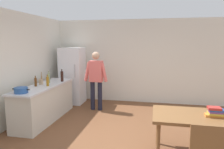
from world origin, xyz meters
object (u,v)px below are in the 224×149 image
Objects in this scene: bottle_beer_brown at (36,82)px; book_stack at (215,112)px; cooking_pot at (21,90)px; bottle_wine_dark at (62,76)px; utensil_jar at (41,81)px; dining_table at (195,119)px; person at (96,77)px; bottle_vinegar_tall at (49,78)px; refrigerator at (73,76)px; bottle_oil_amber at (48,81)px.

book_stack is (3.83, -0.96, -0.18)m from bottle_beer_brown.
bottle_wine_dark is (0.27, 1.42, 0.09)m from cooking_pot.
utensil_jar is 0.25m from bottle_beer_brown.
cooking_pot is at bearing 176.00° from dining_table.
person is 3.20m from dining_table.
person is 6.54× the size of bottle_beer_brown.
bottle_wine_dark is (0.35, 0.48, 0.07)m from utensil_jar.
bottle_vinegar_tall is at bearing -143.82° from person.
refrigerator is at bearing 149.77° from person.
cooking_pot is at bearing -82.98° from bottle_beer_brown.
dining_table is 4.74× the size of book_stack.
refrigerator is 2.46m from cooking_pot.
bottle_oil_amber is at bearing 162.58° from dining_table.
refrigerator is at bearing 85.27° from bottle_vinegar_tall.
bottle_wine_dark is (-3.18, 1.66, 0.37)m from dining_table.
bottle_oil_amber is 0.28m from bottle_beer_brown.
refrigerator is 4.52m from book_stack.
refrigerator is 1.78m from bottle_beer_brown.
book_stack is at bearing -17.55° from utensil_jar.
utensil_jar reaches higher than bottle_beer_brown.
bottle_beer_brown is at bearing 165.18° from dining_table.
bottle_vinegar_tall is 3.97m from book_stack.
bottle_beer_brown is at bearing -134.18° from person.
refrigerator is 1.68m from bottle_oil_amber.
bottle_wine_dark is at bearing 154.02° from book_stack.
bottle_oil_amber is 0.38m from bottle_vinegar_tall.
utensil_jar is 0.23m from bottle_vinegar_tall.
bottle_beer_brown is at bearing 97.02° from cooking_pot.
bottle_beer_brown is at bearing -115.67° from bottle_wine_dark.
bottle_wine_dark reaches higher than utensil_jar.
person is at bearing 30.21° from bottle_wine_dark.
utensil_jar is at bearing 89.61° from bottle_beer_brown.
bottle_vinegar_tall is at bearing -128.41° from bottle_wine_dark.
utensil_jar is 0.31m from bottle_oil_amber.
book_stack is at bearing -14.12° from bottle_beer_brown.
utensil_jar is 1.08× the size of book_stack.
cooking_pot is at bearing -100.58° from bottle_wine_dark.
bottle_wine_dark is 0.81m from bottle_beer_brown.
person is 1.21× the size of dining_table.
utensil_jar is (-0.08, 0.94, 0.02)m from cooking_pot.
person reaches higher than bottle_vinegar_tall.
bottle_oil_amber is (-0.91, -1.12, 0.04)m from person.
bottle_wine_dark is 1.31× the size of bottle_beer_brown.
dining_table is at bearing -18.51° from utensil_jar.
bottle_oil_amber is (0.18, 0.78, 0.06)m from cooking_pot.
bottle_beer_brown is (-3.53, 0.93, 0.33)m from dining_table.
person is at bearing 39.38° from utensil_jar.
refrigerator reaches higher than bottle_oil_amber.
bottle_wine_dark is (0.23, 0.29, 0.01)m from bottle_vinegar_tall.
bottle_oil_amber is at bearing -30.49° from utensil_jar.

